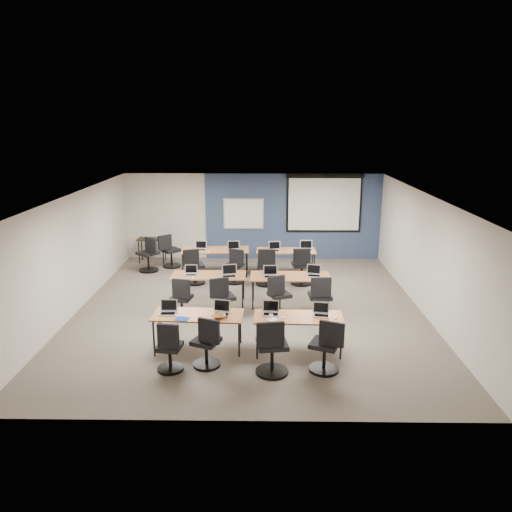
{
  "coord_description": "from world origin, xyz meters",
  "views": [
    {
      "loc": [
        0.32,
        -10.97,
        4.31
      ],
      "look_at": [
        0.15,
        0.4,
        1.19
      ],
      "focal_mm": 35.0,
      "sensor_mm": 36.0,
      "label": 1
    }
  ],
  "objects_px": {
    "laptop_3": "(321,312)",
    "task_chair_3": "(326,350)",
    "task_chair_4": "(182,302)",
    "task_chair_8": "(194,269)",
    "training_table_mid_left": "(209,277)",
    "training_table_mid_right": "(290,277)",
    "whiteboard": "(244,214)",
    "laptop_1": "(222,311)",
    "task_chair_10": "(266,270)",
    "laptop_9": "(233,248)",
    "task_chair_1": "(207,346)",
    "spare_chair_a": "(170,254)",
    "laptop_8": "(201,248)",
    "task_chair_5": "(223,301)",
    "training_table_front_right": "(298,319)",
    "task_chair_6": "(279,299)",
    "projector_screen": "(324,200)",
    "task_chair_2": "(272,351)",
    "task_chair_0": "(170,351)",
    "laptop_0": "(168,310)",
    "laptop_5": "(229,274)",
    "spare_chair_b": "(149,257)",
    "laptop_2": "(271,311)",
    "laptop_4": "(191,273)",
    "task_chair_7": "(320,301)",
    "training_table_back_left": "(215,251)",
    "utility_table": "(152,242)",
    "laptop_10": "(275,249)",
    "laptop_7": "(314,273)",
    "training_table_back_right": "(286,252)",
    "laptop_11": "(306,248)",
    "training_table_front_left": "(198,317)",
    "laptop_6": "(270,274)"
  },
  "relations": [
    {
      "from": "task_chair_1",
      "to": "task_chair_2",
      "type": "height_order",
      "value": "task_chair_2"
    },
    {
      "from": "task_chair_5",
      "to": "laptop_6",
      "type": "height_order",
      "value": "task_chair_5"
    },
    {
      "from": "task_chair_0",
      "to": "spare_chair_b",
      "type": "bearing_deg",
      "value": 113.81
    },
    {
      "from": "projector_screen",
      "to": "task_chair_2",
      "type": "height_order",
      "value": "projector_screen"
    },
    {
      "from": "whiteboard",
      "to": "training_table_back_right",
      "type": "xyz_separation_m",
      "value": [
        1.27,
        -1.72,
        -0.77
      ]
    },
    {
      "from": "laptop_0",
      "to": "laptop_5",
      "type": "relative_size",
      "value": 0.92
    },
    {
      "from": "training_table_mid_left",
      "to": "training_table_mid_right",
      "type": "xyz_separation_m",
      "value": [
        1.94,
        -0.05,
        0.0
      ]
    },
    {
      "from": "training_table_back_left",
      "to": "utility_table",
      "type": "distance_m",
      "value": 2.42
    },
    {
      "from": "training_table_back_left",
      "to": "whiteboard",
      "type": "bearing_deg",
      "value": 62.22
    },
    {
      "from": "whiteboard",
      "to": "laptop_6",
      "type": "relative_size",
      "value": 3.84
    },
    {
      "from": "task_chair_4",
      "to": "task_chair_8",
      "type": "relative_size",
      "value": 0.97
    },
    {
      "from": "task_chair_5",
      "to": "laptop_11",
      "type": "relative_size",
      "value": 2.85
    },
    {
      "from": "task_chair_0",
      "to": "task_chair_10",
      "type": "relative_size",
      "value": 0.92
    },
    {
      "from": "task_chair_1",
      "to": "task_chair_4",
      "type": "distance_m",
      "value": 2.4
    },
    {
      "from": "laptop_3",
      "to": "task_chair_3",
      "type": "relative_size",
      "value": 0.3
    },
    {
      "from": "training_table_front_right",
      "to": "task_chair_8",
      "type": "xyz_separation_m",
      "value": [
        -2.53,
        4.06,
        -0.26
      ]
    },
    {
      "from": "task_chair_5",
      "to": "laptop_9",
      "type": "relative_size",
      "value": 2.96
    },
    {
      "from": "training_table_mid_right",
      "to": "laptop_8",
      "type": "bearing_deg",
      "value": 135.68
    },
    {
      "from": "task_chair_5",
      "to": "task_chair_10",
      "type": "bearing_deg",
      "value": 46.73
    },
    {
      "from": "whiteboard",
      "to": "task_chair_8",
      "type": "xyz_separation_m",
      "value": [
        -1.24,
        -2.58,
        -1.03
      ]
    },
    {
      "from": "laptop_9",
      "to": "task_chair_1",
      "type": "bearing_deg",
      "value": -99.32
    },
    {
      "from": "projector_screen",
      "to": "laptop_4",
      "type": "height_order",
      "value": "projector_screen"
    },
    {
      "from": "task_chair_5",
      "to": "laptop_10",
      "type": "xyz_separation_m",
      "value": [
        1.22,
        3.23,
        0.38
      ]
    },
    {
      "from": "training_table_mid_left",
      "to": "laptop_2",
      "type": "height_order",
      "value": "laptop_2"
    },
    {
      "from": "training_table_mid_left",
      "to": "task_chair_5",
      "type": "relative_size",
      "value": 1.76
    },
    {
      "from": "whiteboard",
      "to": "utility_table",
      "type": "xyz_separation_m",
      "value": [
        -2.84,
        -0.43,
        -0.8
      ]
    },
    {
      "from": "task_chair_3",
      "to": "task_chair_10",
      "type": "relative_size",
      "value": 0.98
    },
    {
      "from": "task_chair_0",
      "to": "task_chair_3",
      "type": "relative_size",
      "value": 0.94
    },
    {
      "from": "task_chair_3",
      "to": "spare_chair_b",
      "type": "distance_m",
      "value": 7.44
    },
    {
      "from": "training_table_front_left",
      "to": "laptop_10",
      "type": "xyz_separation_m",
      "value": [
        1.56,
        4.78,
        0.11
      ]
    },
    {
      "from": "task_chair_2",
      "to": "laptop_4",
      "type": "relative_size",
      "value": 3.51
    },
    {
      "from": "whiteboard",
      "to": "laptop_1",
      "type": "xyz_separation_m",
      "value": [
        -0.17,
        -6.52,
        -0.66
      ]
    },
    {
      "from": "whiteboard",
      "to": "task_chair_5",
      "type": "bearing_deg",
      "value": -93.19
    },
    {
      "from": "training_table_mid_left",
      "to": "spare_chair_a",
      "type": "xyz_separation_m",
      "value": [
        -1.5,
        3.06,
        -0.26
      ]
    },
    {
      "from": "task_chair_10",
      "to": "laptop_7",
      "type": "bearing_deg",
      "value": -50.91
    },
    {
      "from": "laptop_1",
      "to": "utility_table",
      "type": "xyz_separation_m",
      "value": [
        -2.67,
        6.09,
        -0.14
      ]
    },
    {
      "from": "spare_chair_a",
      "to": "laptop_8",
      "type": "bearing_deg",
      "value": -76.08
    },
    {
      "from": "training_table_mid_right",
      "to": "task_chair_5",
      "type": "xyz_separation_m",
      "value": [
        -1.54,
        -0.91,
        -0.27
      ]
    },
    {
      "from": "task_chair_2",
      "to": "task_chair_8",
      "type": "relative_size",
      "value": 1.05
    },
    {
      "from": "training_table_back_right",
      "to": "task_chair_4",
      "type": "relative_size",
      "value": 1.73
    },
    {
      "from": "task_chair_4",
      "to": "task_chair_6",
      "type": "distance_m",
      "value": 2.17
    },
    {
      "from": "training_table_mid_right",
      "to": "laptop_8",
      "type": "xyz_separation_m",
      "value": [
        -2.42,
        2.39,
        0.1
      ]
    },
    {
      "from": "training_table_back_right",
      "to": "laptop_9",
      "type": "xyz_separation_m",
      "value": [
        -1.49,
        -0.04,
        0.11
      ]
    },
    {
      "from": "laptop_2",
      "to": "laptop_9",
      "type": "height_order",
      "value": "laptop_9"
    },
    {
      "from": "laptop_8",
      "to": "laptop_9",
      "type": "bearing_deg",
      "value": 1.47
    },
    {
      "from": "whiteboard",
      "to": "task_chair_7",
      "type": "bearing_deg",
      "value": -69.34
    },
    {
      "from": "laptop_1",
      "to": "laptop_11",
      "type": "xyz_separation_m",
      "value": [
        2.01,
        4.83,
        0.0
      ]
    },
    {
      "from": "training_table_front_left",
      "to": "training_table_front_right",
      "type": "xyz_separation_m",
      "value": [
        1.91,
        -0.08,
        -0.0
      ]
    },
    {
      "from": "laptop_4",
      "to": "spare_chair_a",
      "type": "relative_size",
      "value": 0.29
    },
    {
      "from": "training_table_back_right",
      "to": "laptop_10",
      "type": "height_order",
      "value": "laptop_10"
    }
  ]
}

